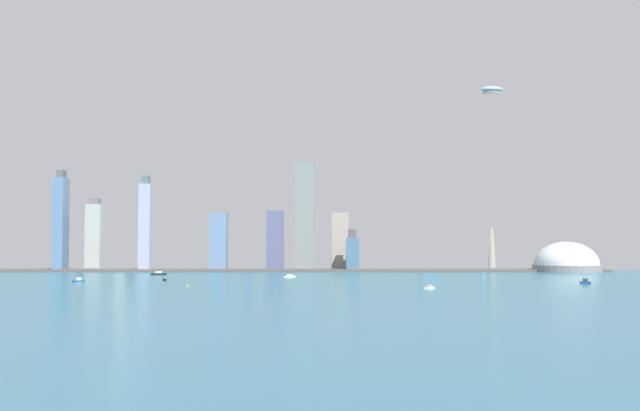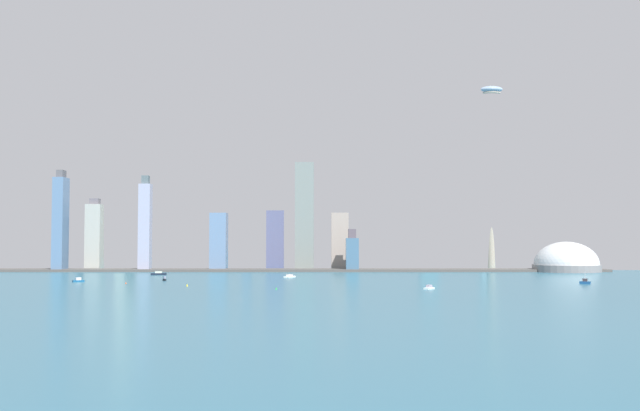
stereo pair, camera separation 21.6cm
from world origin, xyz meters
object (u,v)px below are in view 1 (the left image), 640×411
skyscraper_13 (98,236)px  boat_4 (588,282)px  skyscraper_7 (249,233)px  skyscraper_1 (278,240)px  observation_tower (492,136)px  boat_3 (292,276)px  skyscraper_12 (128,212)px  channel_buoy_2 (279,288)px  skyscraper_9 (63,223)px  channel_buoy_0 (129,283)px  airplane (267,85)px  skyscraper_10 (342,241)px  skyscraper_3 (95,238)px  skyscraper_4 (221,242)px  stadium_dome (569,265)px  skyscraper_8 (85,249)px  skyscraper_0 (431,247)px  skyscraper_2 (148,226)px  skyscraper_11 (355,253)px  boat_5 (432,288)px  boat_2 (167,279)px  boat_1 (161,274)px  skyscraper_5 (488,239)px  channel_buoy_1 (190,285)px  skyscraper_6 (307,216)px

skyscraper_13 → boat_4: (557.72, -311.85, -44.75)m
skyscraper_7 → skyscraper_1: bearing=-47.4°
observation_tower → skyscraper_13: observation_tower is taller
observation_tower → boat_3: 385.69m
skyscraper_12 → channel_buoy_2: bearing=-59.9°
skyscraper_9 → channel_buoy_0: bearing=-59.5°
boat_3 → airplane: (-44.44, 203.88, 257.44)m
skyscraper_12 → skyscraper_10: bearing=-3.2°
skyscraper_3 → skyscraper_4: (186.73, -49.53, -5.88)m
channel_buoy_2 → observation_tower: bearing=55.5°
stadium_dome → skyscraper_8: 677.45m
skyscraper_0 → skyscraper_13: (-465.20, -49.44, 14.70)m
skyscraper_7 → airplane: (28.10, -44.99, 206.49)m
skyscraper_2 → airplane: (154.21, 45.34, 198.57)m
skyscraper_0 → skyscraper_11: 145.79m
skyscraper_4 → boat_4: size_ratio=6.62×
skyscraper_11 → skyscraper_12: size_ratio=0.35×
observation_tower → boat_5: observation_tower is taller
skyscraper_12 → skyscraper_13: size_ratio=1.64×
skyscraper_13 → boat_2: (151.09, -258.64, -44.92)m
observation_tower → boat_4: 372.04m
stadium_dome → skyscraper_13: skyscraper_13 is taller
observation_tower → boat_3: observation_tower is taller
skyscraper_2 → skyscraper_9: bearing=-177.4°
skyscraper_11 → channel_buoy_0: size_ratio=27.32×
airplane → observation_tower: bearing=-42.2°
skyscraper_11 → skyscraper_13: size_ratio=0.57×
observation_tower → airplane: 322.91m
skyscraper_4 → skyscraper_11: size_ratio=1.40×
skyscraper_7 → boat_1: (-84.77, -192.39, -50.50)m
skyscraper_5 → boat_1: size_ratio=6.03×
skyscraper_1 → boat_1: (-128.85, -144.40, -39.48)m
skyscraper_2 → skyscraper_7: skyscraper_2 is taller
boat_2 → channel_buoy_1: 96.06m
observation_tower → airplane: (-314.78, 0.72, 71.97)m
skyscraper_2 → channel_buoy_1: skyscraper_2 is taller
airplane → stadium_dome: bearing=-49.9°
skyscraper_8 → boat_4: 703.63m
skyscraper_5 → skyscraper_2: bearing=-167.9°
skyscraper_9 → channel_buoy_2: size_ratio=85.80×
channel_buoy_2 → stadium_dome: bearing=43.7°
skyscraper_1 → airplane: (-15.98, 3.00, 217.50)m
skyscraper_8 → channel_buoy_0: size_ratio=27.64×
skyscraper_13 → channel_buoy_0: size_ratio=48.14×
observation_tower → skyscraper_10: size_ratio=4.76×
boat_1 → boat_4: bearing=-26.3°
stadium_dome → skyscraper_2: (-554.67, 10.36, 51.60)m
skyscraper_4 → skyscraper_6: (115.78, 5.84, 34.52)m
skyscraper_2 → boat_4: skyscraper_2 is taller
skyscraper_4 → boat_1: bearing=-113.7°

